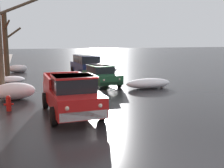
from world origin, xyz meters
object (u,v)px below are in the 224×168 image
bare_tree_mid_block (6,43)px  pickup_truck_red_approaching_near_lane (71,94)px  suv_darkblue_parked_kerbside_mid (86,64)px  sedan_green_parked_kerbside_close (101,75)px  fire_hydrant (9,103)px

bare_tree_mid_block → pickup_truck_red_approaching_near_lane: size_ratio=1.12×
pickup_truck_red_approaching_near_lane → bare_tree_mid_block: bearing=102.1°
pickup_truck_red_approaching_near_lane → suv_darkblue_parked_kerbside_mid: bearing=73.2°
sedan_green_parked_kerbside_close → bare_tree_mid_block: bearing=132.8°
bare_tree_mid_block → sedan_green_parked_kerbside_close: bare_tree_mid_block is taller
suv_darkblue_parked_kerbside_mid → pickup_truck_red_approaching_near_lane: bearing=-106.8°
pickup_truck_red_approaching_near_lane → fire_hydrant: (-2.55, 1.47, -0.52)m
pickup_truck_red_approaching_near_lane → suv_darkblue_parked_kerbside_mid: (3.78, 12.52, 0.11)m
sedan_green_parked_kerbside_close → suv_darkblue_parked_kerbside_mid: bearing=86.3°
sedan_green_parked_kerbside_close → pickup_truck_red_approaching_near_lane: bearing=-116.6°
bare_tree_mid_block → sedan_green_parked_kerbside_close: 9.58m
sedan_green_parked_kerbside_close → fire_hydrant: size_ratio=5.82×
bare_tree_mid_block → pickup_truck_red_approaching_near_lane: 14.11m
pickup_truck_red_approaching_near_lane → sedan_green_parked_kerbside_close: (3.41, 6.80, -0.13)m
bare_tree_mid_block → suv_darkblue_parked_kerbside_mid: bare_tree_mid_block is taller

